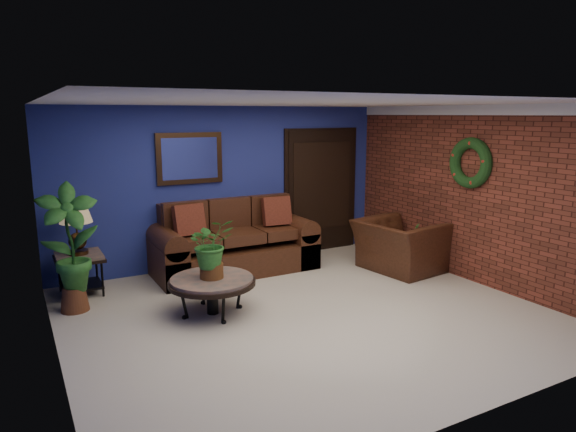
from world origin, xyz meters
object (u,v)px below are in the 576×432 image
coffee_table (212,282)px  table_lamp (76,221)px  sofa (233,247)px  side_chair (247,235)px  armchair (399,246)px  end_table (79,264)px

coffee_table → table_lamp: size_ratio=1.51×
sofa → side_chair: size_ratio=2.66×
coffee_table → armchair: 3.16m
side_chair → armchair: 2.37m
side_chair → sofa: bearing=-163.8°
table_lamp → side_chair: table_lamp is taller
coffee_table → armchair: armchair is taller
coffee_table → side_chair: 1.95m
armchair → coffee_table: bearing=88.0°
table_lamp → armchair: bearing=-15.2°
end_table → table_lamp: bearing=0.0°
coffee_table → end_table: bearing=131.1°
table_lamp → armchair: size_ratio=0.58×
side_chair → armchair: (1.99, -1.28, -0.13)m
sofa → table_lamp: 2.30m
side_chair → end_table: bearing=-167.9°
sofa → side_chair: bearing=5.7°
coffee_table → table_lamp: (-1.30, 1.50, 0.61)m
sofa → armchair: size_ratio=2.05×
armchair → sofa: bearing=53.6°
end_table → armchair: size_ratio=0.51×
sofa → armchair: sofa is taller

